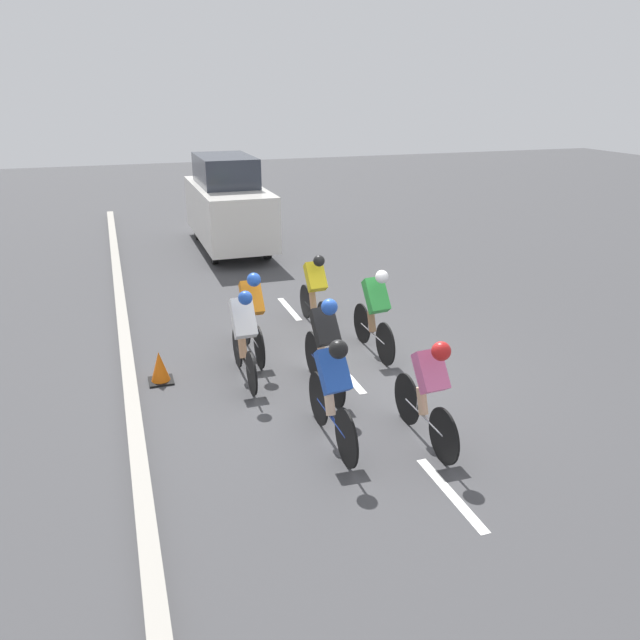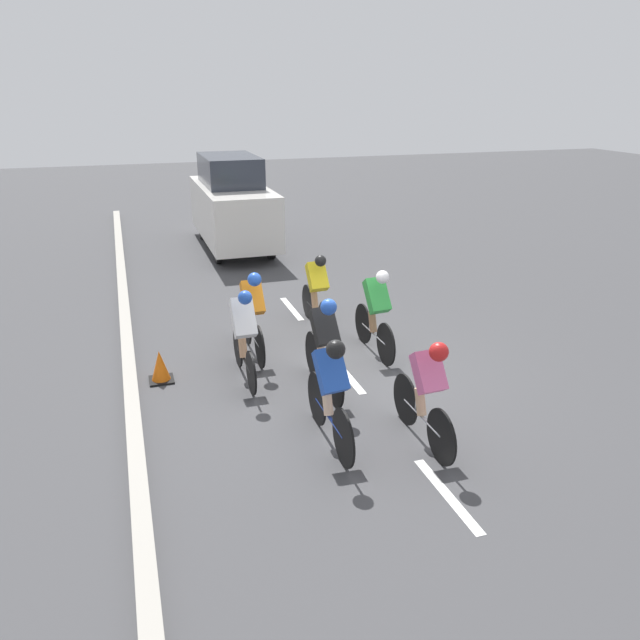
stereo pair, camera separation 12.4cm
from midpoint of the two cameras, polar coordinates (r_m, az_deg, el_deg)
The scene contains 14 objects.
ground_plane at distance 9.72m, azimuth 2.77°, elevation -4.94°, with size 60.00×60.00×0.00m, color #424244.
lane_stripe_near at distance 7.22m, azimuth 12.05°, elevation -15.34°, with size 0.12×1.40×0.01m, color white.
lane_stripe_mid at distance 9.71m, azimuth 2.80°, elevation -4.97°, with size 0.12×1.40×0.01m, color white.
lane_stripe_far at distance 12.52m, azimuth -2.32°, elevation 1.05°, with size 0.12×1.40×0.01m, color white.
curb at distance 9.16m, azimuth -16.44°, elevation -7.04°, with size 0.20×29.02×0.14m, color #A8A399.
cyclist_green at distance 10.15m, azimuth 5.50°, elevation 0.90°, with size 0.35×1.67×1.52m.
cyclist_orange at distance 10.09m, azimuth -5.81°, elevation 0.77°, with size 0.32×1.70×1.50m.
cyclist_white at distance 9.25m, azimuth -6.60°, elevation -1.14°, with size 0.33×1.66×1.51m.
cyclist_yellow at distance 11.26m, azimuth 0.02°, elevation 2.81°, with size 0.33×1.70×1.45m.
cyclist_pink at distance 7.66m, azimuth 10.22°, elevation -6.22°, with size 0.34×1.66×1.47m.
cyclist_black at distance 8.83m, azimuth 0.81°, elevation -2.04°, with size 0.35×1.74×1.51m.
cyclist_blue at distance 7.52m, azimuth 1.45°, elevation -6.30°, with size 0.36×1.74×1.52m.
support_car at distance 17.26m, azimuth -7.81°, elevation 10.47°, with size 1.70×4.56×2.47m.
traffic_cone at distance 9.68m, azimuth -14.05°, elevation -4.16°, with size 0.36×0.36×0.49m.
Camera 2 is at (3.07, 8.22, 4.18)m, focal length 35.00 mm.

